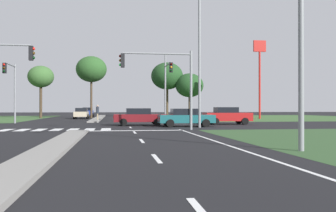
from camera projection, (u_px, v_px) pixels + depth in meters
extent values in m
plane|color=black|center=(88.00, 126.00, 31.33)|extent=(200.00, 200.00, 0.00)
cube|color=#385B2D|center=(260.00, 117.00, 59.28)|extent=(35.00, 35.00, 0.01)
cube|color=gray|center=(48.00, 151.00, 12.54)|extent=(1.20, 22.00, 0.14)
cube|color=gray|center=(99.00, 118.00, 56.07)|extent=(1.20, 36.00, 0.14)
cube|color=silver|center=(156.00, 158.00, 11.20)|extent=(0.14, 2.00, 0.01)
cube|color=silver|center=(142.00, 141.00, 17.13)|extent=(0.14, 2.00, 0.01)
cube|color=silver|center=(135.00, 132.00, 23.07)|extent=(0.14, 2.00, 0.01)
cube|color=silver|center=(130.00, 127.00, 29.01)|extent=(0.14, 2.00, 0.01)
cube|color=silver|center=(232.00, 147.00, 14.52)|extent=(0.14, 24.00, 0.01)
cube|color=silver|center=(138.00, 131.00, 24.96)|extent=(6.40, 0.50, 0.01)
cube|color=silver|center=(5.00, 130.00, 25.43)|extent=(0.70, 2.80, 0.01)
cube|color=silver|center=(22.00, 130.00, 25.59)|extent=(0.70, 2.80, 0.01)
cube|color=silver|center=(40.00, 130.00, 25.76)|extent=(0.70, 2.80, 0.01)
cube|color=silver|center=(56.00, 130.00, 25.93)|extent=(0.70, 2.80, 0.01)
cube|color=silver|center=(73.00, 130.00, 26.09)|extent=(0.70, 2.80, 0.01)
cube|color=silver|center=(90.00, 129.00, 26.26)|extent=(0.70, 2.80, 0.01)
cube|color=silver|center=(106.00, 129.00, 26.43)|extent=(0.70, 2.80, 0.01)
cube|color=#19565B|center=(186.00, 119.00, 30.27)|extent=(4.56, 1.78, 0.64)
cube|color=black|center=(184.00, 112.00, 30.25)|extent=(2.10, 1.57, 0.52)
cube|color=red|center=(157.00, 118.00, 30.61)|extent=(0.04, 0.20, 0.14)
cube|color=red|center=(159.00, 118.00, 29.26)|extent=(0.04, 0.20, 0.14)
cylinder|color=black|center=(201.00, 122.00, 31.36)|extent=(0.64, 0.22, 0.64)
cylinder|color=black|center=(206.00, 123.00, 29.60)|extent=(0.64, 0.22, 0.64)
cylinder|color=black|center=(167.00, 122.00, 30.94)|extent=(0.64, 0.22, 0.64)
cylinder|color=black|center=(170.00, 123.00, 29.17)|extent=(0.64, 0.22, 0.64)
cube|color=#BCAD8E|center=(81.00, 114.00, 52.08)|extent=(1.77, 4.33, 0.70)
cube|color=black|center=(81.00, 110.00, 52.23)|extent=(1.56, 1.99, 0.52)
cube|color=red|center=(87.00, 113.00, 54.34)|extent=(0.20, 0.04, 0.14)
cube|color=red|center=(78.00, 113.00, 54.14)|extent=(0.20, 0.04, 0.14)
cylinder|color=black|center=(87.00, 117.00, 50.84)|extent=(0.22, 0.64, 0.64)
cylinder|color=black|center=(74.00, 117.00, 50.58)|extent=(0.22, 0.64, 0.64)
cylinder|color=black|center=(88.00, 116.00, 53.58)|extent=(0.22, 0.64, 0.64)
cylinder|color=black|center=(76.00, 116.00, 53.32)|extent=(0.22, 0.64, 0.64)
cube|color=#A31919|center=(227.00, 117.00, 34.54)|extent=(4.38, 1.75, 0.77)
cube|color=black|center=(226.00, 110.00, 34.52)|extent=(2.02, 1.54, 0.52)
cube|color=red|center=(203.00, 116.00, 34.88)|extent=(0.04, 0.20, 0.14)
cube|color=red|center=(206.00, 116.00, 33.56)|extent=(0.04, 0.20, 0.14)
cylinder|color=black|center=(239.00, 121.00, 35.61)|extent=(0.64, 0.22, 0.64)
cylinder|color=black|center=(245.00, 121.00, 33.87)|extent=(0.64, 0.22, 0.64)
cylinder|color=black|center=(211.00, 121.00, 35.20)|extent=(0.64, 0.22, 0.64)
cylinder|color=black|center=(216.00, 121.00, 33.47)|extent=(0.64, 0.22, 0.64)
cube|color=maroon|center=(140.00, 118.00, 32.49)|extent=(4.59, 1.82, 0.67)
cube|color=black|center=(138.00, 111.00, 32.47)|extent=(2.11, 1.60, 0.52)
cube|color=red|center=(113.00, 117.00, 32.84)|extent=(0.04, 0.20, 0.14)
cube|color=red|center=(113.00, 117.00, 31.47)|extent=(0.04, 0.20, 0.14)
cylinder|color=black|center=(155.00, 121.00, 33.60)|extent=(0.64, 0.22, 0.64)
cylinder|color=black|center=(158.00, 122.00, 31.80)|extent=(0.64, 0.22, 0.64)
cylinder|color=black|center=(123.00, 121.00, 33.17)|extent=(0.64, 0.22, 0.64)
cylinder|color=black|center=(123.00, 122.00, 31.37)|extent=(0.64, 0.22, 0.64)
cube|color=navy|center=(88.00, 113.00, 62.78)|extent=(1.76, 4.41, 0.77)
cube|color=black|center=(88.00, 109.00, 62.93)|extent=(1.55, 2.03, 0.52)
cube|color=red|center=(93.00, 112.00, 65.08)|extent=(0.20, 0.04, 0.14)
cube|color=red|center=(85.00, 112.00, 64.88)|extent=(0.20, 0.04, 0.14)
cylinder|color=black|center=(93.00, 115.00, 61.51)|extent=(0.22, 0.64, 0.64)
cylinder|color=black|center=(82.00, 115.00, 61.26)|extent=(0.22, 0.64, 0.64)
cylinder|color=black|center=(93.00, 115.00, 64.30)|extent=(0.22, 0.64, 0.64)
cylinder|color=black|center=(83.00, 115.00, 64.05)|extent=(0.22, 0.64, 0.64)
cylinder|color=gray|center=(15.00, 94.00, 36.77)|extent=(0.18, 0.18, 5.93)
cylinder|color=gray|center=(10.00, 65.00, 35.02)|extent=(0.12, 3.57, 0.12)
cube|color=black|center=(4.00, 68.00, 33.25)|extent=(0.32, 0.26, 0.95)
sphere|color=red|center=(4.00, 65.00, 33.10)|extent=(0.20, 0.20, 0.20)
sphere|color=#3A2405|center=(4.00, 68.00, 33.10)|extent=(0.20, 0.20, 0.20)
sphere|color=black|center=(4.00, 71.00, 33.09)|extent=(0.20, 0.20, 0.20)
cylinder|color=gray|center=(191.00, 90.00, 25.92)|extent=(0.18, 0.18, 5.58)
cylinder|color=gray|center=(157.00, 54.00, 25.59)|extent=(4.79, 0.12, 0.12)
cube|color=black|center=(123.00, 60.00, 25.24)|extent=(0.26, 0.32, 0.95)
sphere|color=#360503|center=(120.00, 56.00, 25.22)|extent=(0.20, 0.20, 0.20)
sphere|color=#3A2405|center=(120.00, 60.00, 25.21)|extent=(0.20, 0.20, 0.20)
sphere|color=green|center=(120.00, 65.00, 25.21)|extent=(0.20, 0.20, 0.20)
cylinder|color=gray|center=(165.00, 93.00, 38.98)|extent=(0.18, 0.18, 6.19)
cylinder|color=gray|center=(168.00, 64.00, 37.04)|extent=(0.12, 3.97, 0.12)
cube|color=black|center=(171.00, 67.00, 35.07)|extent=(0.32, 0.26, 0.95)
sphere|color=#360503|center=(171.00, 64.00, 34.91)|extent=(0.20, 0.20, 0.20)
sphere|color=orange|center=(171.00, 67.00, 34.91)|extent=(0.20, 0.20, 0.20)
sphere|color=black|center=(171.00, 70.00, 34.91)|extent=(0.20, 0.20, 0.20)
cube|color=black|center=(31.00, 53.00, 24.36)|extent=(0.26, 0.32, 0.95)
sphere|color=red|center=(34.00, 49.00, 24.39)|extent=(0.20, 0.20, 0.20)
sphere|color=#3A2405|center=(34.00, 53.00, 24.38)|extent=(0.20, 0.20, 0.20)
sphere|color=black|center=(34.00, 58.00, 24.38)|extent=(0.20, 0.20, 0.20)
cylinder|color=gray|center=(301.00, 29.00, 13.17)|extent=(0.20, 0.20, 8.76)
cylinder|color=gray|center=(199.00, 58.00, 28.83)|extent=(0.20, 0.20, 10.90)
cylinder|color=gray|center=(165.00, 86.00, 47.99)|extent=(0.20, 0.20, 8.73)
cylinder|color=gray|center=(159.00, 53.00, 47.63)|extent=(1.81, 0.60, 0.10)
ellipsoid|color=#B2B2A8|center=(152.00, 54.00, 47.25)|extent=(0.56, 0.28, 0.20)
cylinder|color=#9E8966|center=(98.00, 117.00, 43.58)|extent=(0.16, 0.16, 0.76)
cylinder|color=#232833|center=(98.00, 110.00, 43.58)|extent=(0.34, 0.34, 0.79)
sphere|color=tan|center=(98.00, 106.00, 43.58)|extent=(0.22, 0.22, 0.22)
cylinder|color=red|center=(260.00, 85.00, 52.24)|extent=(0.28, 0.28, 9.54)
cube|color=red|center=(260.00, 46.00, 52.27)|extent=(1.80, 0.30, 1.60)
torus|color=yellow|center=(256.00, 46.00, 52.38)|extent=(0.96, 0.16, 0.96)
torus|color=yellow|center=(262.00, 46.00, 52.49)|extent=(0.96, 0.16, 0.96)
cylinder|color=#423323|center=(41.00, 101.00, 56.00)|extent=(0.41, 0.41, 5.25)
ellipsoid|color=#38602D|center=(41.00, 77.00, 56.02)|extent=(3.89, 3.89, 3.30)
cylinder|color=#423323|center=(91.00, 98.00, 55.93)|extent=(0.32, 0.32, 6.17)
ellipsoid|color=#285123|center=(91.00, 69.00, 55.95)|extent=(4.63, 4.63, 3.94)
cylinder|color=#423323|center=(167.00, 101.00, 62.63)|extent=(0.45, 0.45, 5.50)
ellipsoid|color=#1E421E|center=(167.00, 76.00, 62.66)|extent=(5.43, 5.43, 4.62)
cylinder|color=#423323|center=(189.00, 105.00, 61.71)|extent=(0.32, 0.32, 4.05)
ellipsoid|color=#1E421E|center=(189.00, 85.00, 61.72)|extent=(4.71, 4.71, 4.01)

